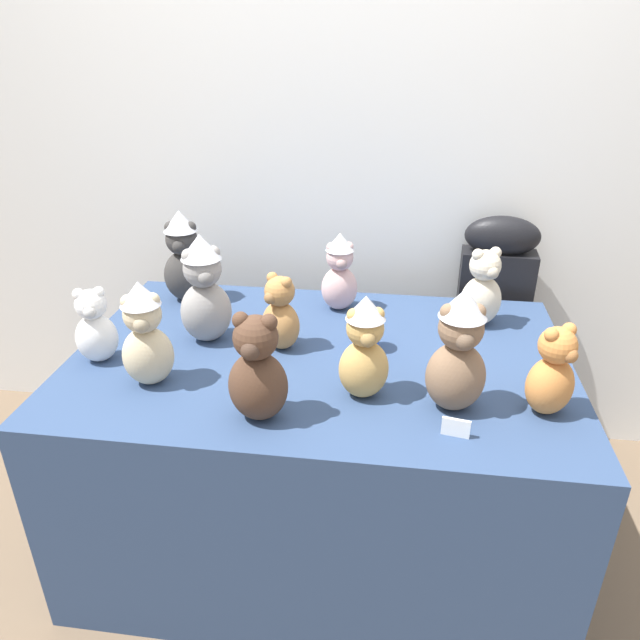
% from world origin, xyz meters
% --- Properties ---
extents(ground_plane, '(10.00, 10.00, 0.00)m').
position_xyz_m(ground_plane, '(0.00, 0.00, 0.00)').
color(ground_plane, brown).
extents(wall_back, '(7.00, 0.08, 2.60)m').
position_xyz_m(wall_back, '(0.00, 0.99, 1.30)').
color(wall_back, white).
rests_on(wall_back, ground_plane).
extents(display_table, '(1.53, 0.99, 0.74)m').
position_xyz_m(display_table, '(0.00, 0.25, 0.37)').
color(display_table, navy).
rests_on(display_table, ground_plane).
extents(instrument_case, '(0.29, 0.13, 1.02)m').
position_xyz_m(instrument_case, '(0.61, 0.87, 0.52)').
color(instrument_case, black).
rests_on(instrument_case, ground_plane).
extents(teddy_bear_charcoal, '(0.17, 0.15, 0.34)m').
position_xyz_m(teddy_bear_charcoal, '(-0.54, 0.59, 0.91)').
color(teddy_bear_charcoal, '#383533').
rests_on(teddy_bear_charcoal, display_table).
extents(teddy_bear_caramel, '(0.17, 0.16, 0.25)m').
position_xyz_m(teddy_bear_caramel, '(-0.13, 0.28, 0.86)').
color(teddy_bear_caramel, '#B27A42').
rests_on(teddy_bear_caramel, display_table).
extents(teddy_bear_blush, '(0.15, 0.14, 0.28)m').
position_xyz_m(teddy_bear_blush, '(0.02, 0.59, 0.88)').
color(teddy_bear_blush, beige).
rests_on(teddy_bear_blush, display_table).
extents(teddy_bear_cocoa, '(0.16, 0.14, 0.30)m').
position_xyz_m(teddy_bear_cocoa, '(-0.11, -0.10, 0.88)').
color(teddy_bear_cocoa, '#4C3323').
rests_on(teddy_bear_cocoa, display_table).
extents(teddy_bear_sand, '(0.17, 0.16, 0.31)m').
position_xyz_m(teddy_bear_sand, '(-0.46, 0.03, 0.89)').
color(teddy_bear_sand, '#CCB78E').
rests_on(teddy_bear_sand, display_table).
extents(teddy_bear_honey, '(0.16, 0.15, 0.30)m').
position_xyz_m(teddy_bear_honey, '(0.15, 0.04, 0.89)').
color(teddy_bear_honey, tan).
rests_on(teddy_bear_honey, display_table).
extents(teddy_bear_snow, '(0.15, 0.14, 0.24)m').
position_xyz_m(teddy_bear_snow, '(-0.66, 0.13, 0.85)').
color(teddy_bear_snow, white).
rests_on(teddy_bear_snow, display_table).
extents(teddy_bear_mocha, '(0.17, 0.15, 0.34)m').
position_xyz_m(teddy_bear_mocha, '(0.39, 0.02, 0.91)').
color(teddy_bear_mocha, '#7F6047').
rests_on(teddy_bear_mocha, display_table).
extents(teddy_bear_ash, '(0.21, 0.20, 0.36)m').
position_xyz_m(teddy_bear_ash, '(-0.37, 0.30, 0.91)').
color(teddy_bear_ash, gray).
rests_on(teddy_bear_ash, display_table).
extents(teddy_bear_ginger, '(0.17, 0.16, 0.25)m').
position_xyz_m(teddy_bear_ginger, '(0.63, 0.03, 0.86)').
color(teddy_bear_ginger, '#D17F3D').
rests_on(teddy_bear_ginger, display_table).
extents(teddy_bear_cream, '(0.18, 0.17, 0.27)m').
position_xyz_m(teddy_bear_cream, '(0.51, 0.53, 0.87)').
color(teddy_bear_cream, beige).
rests_on(teddy_bear_cream, display_table).
extents(party_cup_blue, '(0.08, 0.08, 0.11)m').
position_xyz_m(party_cup_blue, '(0.14, 0.30, 0.79)').
color(party_cup_blue, blue).
rests_on(party_cup_blue, display_table).
extents(name_card_front_left, '(0.07, 0.02, 0.05)m').
position_xyz_m(name_card_front_left, '(0.39, -0.11, 0.76)').
color(name_card_front_left, white).
rests_on(name_card_front_left, display_table).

